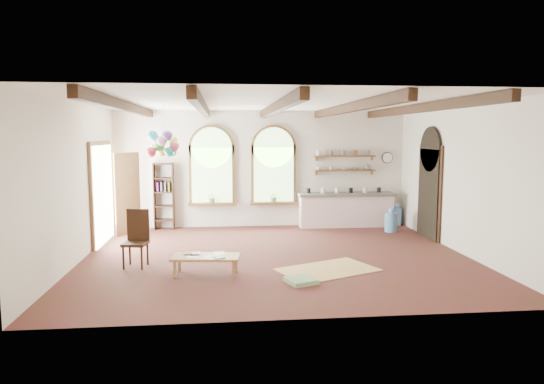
{
  "coord_description": "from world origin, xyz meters",
  "views": [
    {
      "loc": [
        -1.1,
        -9.9,
        2.55
      ],
      "look_at": [
        -0.03,
        0.6,
        1.3
      ],
      "focal_mm": 32.0,
      "sensor_mm": 36.0,
      "label": 1
    }
  ],
  "objects": [
    {
      "name": "shelf_bowl_a",
      "position": [
        2.25,
        3.38,
        1.6
      ],
      "size": [
        0.22,
        0.22,
        0.05
      ],
      "primitive_type": "imported",
      "color": "beige",
      "rests_on": "wall_shelf_lower"
    },
    {
      "name": "shelf_bowl_b",
      "position": [
        2.6,
        3.38,
        1.6
      ],
      "size": [
        0.2,
        0.2,
        0.06
      ],
      "primitive_type": "imported",
      "color": "#8C664C",
      "rests_on": "wall_shelf_lower"
    },
    {
      "name": "floor_cushion",
      "position": [
        0.22,
        -1.85,
        0.04
      ],
      "size": [
        0.6,
        0.6,
        0.08
      ],
      "primitive_type": "cube",
      "rotation": [
        0.0,
        0.0,
        0.35
      ],
      "color": "gray",
      "rests_on": "floor"
    },
    {
      "name": "wall_shelf_lower",
      "position": [
        2.3,
        3.38,
        1.55
      ],
      "size": [
        1.7,
        0.24,
        0.04
      ],
      "primitive_type": "cube",
      "color": "brown",
      "rests_on": "wall_back"
    },
    {
      "name": "shelf_vase",
      "position": [
        2.95,
        3.38,
        1.67
      ],
      "size": [
        0.18,
        0.18,
        0.19
      ],
      "primitive_type": "imported",
      "color": "slate",
      "rests_on": "wall_shelf_lower"
    },
    {
      "name": "floor",
      "position": [
        0.0,
        0.0,
        0.0
      ],
      "size": [
        8.0,
        8.0,
        0.0
      ],
      "primitive_type": "plane",
      "color": "#532222",
      "rests_on": "ground"
    },
    {
      "name": "bookshelf",
      "position": [
        -2.7,
        3.32,
        0.9
      ],
      "size": [
        0.53,
        0.32,
        1.8
      ],
      "color": "#372011",
      "rests_on": "floor"
    },
    {
      "name": "window_left",
      "position": [
        -1.4,
        3.43,
        1.63
      ],
      "size": [
        1.3,
        0.28,
        2.2
      ],
      "color": "brown",
      "rests_on": "floor"
    },
    {
      "name": "left_doorway",
      "position": [
        -3.95,
        1.8,
        1.15
      ],
      "size": [
        0.1,
        1.9,
        2.5
      ],
      "primitive_type": "cube",
      "color": "brown",
      "rests_on": "floor"
    },
    {
      "name": "table_book",
      "position": [
        -1.85,
        -1.0,
        0.36
      ],
      "size": [
        0.19,
        0.25,
        0.02
      ],
      "primitive_type": "imported",
      "rotation": [
        0.0,
        0.0,
        0.14
      ],
      "color": "olive",
      "rests_on": "coffee_table"
    },
    {
      "name": "shelf_cup_a",
      "position": [
        1.55,
        3.38,
        1.62
      ],
      "size": [
        0.12,
        0.1,
        0.1
      ],
      "primitive_type": "imported",
      "color": "white",
      "rests_on": "wall_shelf_lower"
    },
    {
      "name": "wall_shelf_upper",
      "position": [
        2.3,
        3.38,
        1.95
      ],
      "size": [
        1.7,
        0.24,
        0.04
      ],
      "primitive_type": "cube",
      "color": "brown",
      "rests_on": "wall_back"
    },
    {
      "name": "water_jug_b",
      "position": [
        3.3,
        2.3,
        0.28
      ],
      "size": [
        0.33,
        0.33,
        0.64
      ],
      "color": "#578ABB",
      "rests_on": "floor"
    },
    {
      "name": "coffee_table",
      "position": [
        -1.43,
        -1.18,
        0.31
      ],
      "size": [
        1.29,
        0.71,
        0.35
      ],
      "color": "tan",
      "rests_on": "floor"
    },
    {
      "name": "side_chair",
      "position": [
        -2.8,
        -0.5,
        0.32
      ],
      "size": [
        0.5,
        0.5,
        1.11
      ],
      "color": "#372011",
      "rests_on": "floor"
    },
    {
      "name": "ceiling_beams",
      "position": [
        0.0,
        0.0,
        3.1
      ],
      "size": [
        6.2,
        6.8,
        0.18
      ],
      "primitive_type": null,
      "color": "#372011",
      "rests_on": "ceiling"
    },
    {
      "name": "balloon_cluster",
      "position": [
        -2.41,
        1.17,
        2.33
      ],
      "size": [
        0.72,
        0.79,
        1.14
      ],
      "color": "silver",
      "rests_on": "floor"
    },
    {
      "name": "floor_mat",
      "position": [
        0.85,
        -1.13,
        0.01
      ],
      "size": [
        2.07,
        1.72,
        0.02
      ],
      "primitive_type": "cube",
      "rotation": [
        0.0,
        0.0,
        0.41
      ],
      "color": "tan",
      "rests_on": "floor"
    },
    {
      "name": "water_jug_a",
      "position": [
        3.75,
        3.2,
        0.27
      ],
      "size": [
        0.33,
        0.33,
        0.64
      ],
      "color": "#578ABB",
      "rests_on": "floor"
    },
    {
      "name": "right_doorway",
      "position": [
        3.95,
        1.5,
        1.1
      ],
      "size": [
        0.1,
        1.3,
        2.4
      ],
      "primitive_type": "cube",
      "color": "black",
      "rests_on": "floor"
    },
    {
      "name": "tablet",
      "position": [
        -1.2,
        -1.31,
        0.36
      ],
      "size": [
        0.26,
        0.29,
        0.01
      ],
      "primitive_type": "cube",
      "rotation": [
        0.0,
        0.0,
        0.48
      ],
      "color": "black",
      "rests_on": "coffee_table"
    },
    {
      "name": "shelf_cup_b",
      "position": [
        1.9,
        3.38,
        1.62
      ],
      "size": [
        0.1,
        0.1,
        0.09
      ],
      "primitive_type": "imported",
      "color": "beige",
      "rests_on": "wall_shelf_lower"
    },
    {
      "name": "window_right",
      "position": [
        0.3,
        3.43,
        1.63
      ],
      "size": [
        1.3,
        0.28,
        2.2
      ],
      "color": "brown",
      "rests_on": "floor"
    },
    {
      "name": "potted_plant_left",
      "position": [
        -1.4,
        3.32,
        0.85
      ],
      "size": [
        0.27,
        0.23,
        0.3
      ],
      "primitive_type": "imported",
      "color": "#598C4C",
      "rests_on": "window_left"
    },
    {
      "name": "potted_plant_right",
      "position": [
        0.3,
        3.32,
        0.85
      ],
      "size": [
        0.27,
        0.23,
        0.3
      ],
      "primitive_type": "imported",
      "color": "#598C4C",
      "rests_on": "window_right"
    },
    {
      "name": "kitchen_counter",
      "position": [
        2.3,
        3.2,
        0.48
      ],
      "size": [
        2.68,
        0.62,
        0.94
      ],
      "color": "#FFD8D8",
      "rests_on": "floor"
    },
    {
      "name": "wall_clock",
      "position": [
        3.55,
        3.45,
        1.9
      ],
      "size": [
        0.32,
        0.04,
        0.32
      ],
      "primitive_type": "cylinder",
      "rotation": [
        1.57,
        0.0,
        0.0
      ],
      "color": "black",
      "rests_on": "wall_back"
    }
  ]
}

